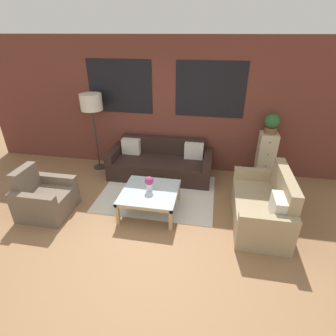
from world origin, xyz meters
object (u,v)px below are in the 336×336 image
Objects in this scene: couch_dark at (161,164)px; drawer_cabinet at (265,157)px; armchair_corner at (45,198)px; floor_lamp at (91,104)px; settee_vintage at (263,207)px; flower_vase at (149,183)px; coffee_table at (150,194)px; potted_plant at (272,123)px.

drawer_cabinet reaches higher than couch_dark.
armchair_corner is 0.81× the size of drawer_cabinet.
couch_dark is 1.92m from floor_lamp.
settee_vintage is 5.67× the size of flower_vase.
armchair_corner reaches higher than couch_dark.
couch_dark reaches higher than flower_vase.
potted_plant is (2.10, 1.56, 0.89)m from coffee_table.
couch_dark is 2.10× the size of drawer_cabinet.
coffee_table is (1.79, 0.35, 0.08)m from armchair_corner.
couch_dark is at bearing 44.57° from armchair_corner.
floor_lamp is at bearing 137.90° from flower_vase.
potted_plant is at bearing 90.00° from drawer_cabinet.
settee_vintage is 1.61× the size of coffee_table.
settee_vintage is 1.91m from flower_vase.
coffee_table is at bearing -178.99° from settee_vintage.
coffee_table is (-1.88, -0.03, 0.05)m from settee_vintage.
potted_plant reaches higher than flower_vase.
flower_vase is (-2.11, -1.55, -0.67)m from potted_plant.
settee_vintage is 0.90× the size of floor_lamp.
potted_plant reaches higher than drawer_cabinet.
floor_lamp is 4.30× the size of potted_plant.
flower_vase is at bearing -143.77° from potted_plant.
floor_lamp reaches higher than couch_dark.
drawer_cabinet is at bearing 6.06° from couch_dark.
settee_vintage reaches higher than couch_dark.
floor_lamp reaches higher than potted_plant.
armchair_corner reaches higher than coffee_table.
flower_vase is (-0.01, 0.01, 0.22)m from coffee_table.
armchair_corner is at bearing -96.85° from floor_lamp.
flower_vase is (-1.89, -0.02, 0.26)m from settee_vintage.
drawer_cabinet is (0.22, 1.53, 0.21)m from settee_vintage.
couch_dark is at bearing -3.83° from floor_lamp.
armchair_corner is 2.16m from floor_lamp.
settee_vintage is (1.97, -1.29, 0.03)m from couch_dark.
armchair_corner is 0.88× the size of coffee_table.
armchair_corner is 2.12× the size of potted_plant.
floor_lamp is at bearing 137.83° from coffee_table.
drawer_cabinet is (3.89, 1.91, 0.24)m from armchair_corner.
coffee_table is at bearing 11.07° from armchair_corner.
armchair_corner is at bearing -135.43° from couch_dark.
couch_dark is 8.08× the size of flower_vase.
potted_plant is at bearing 2.06° from floor_lamp.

